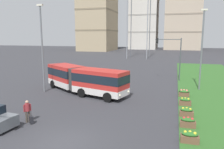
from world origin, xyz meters
TOP-DOWN VIEW (x-y plane):
  - ground_plane at (0.00, 0.00)m, footprint 260.00×260.00m
  - articulated_bus at (-3.85, 11.75)m, footprint 11.61×7.15m
  - car_maroon_sedan at (-6.04, 19.28)m, footprint 4.50×2.24m
  - pedestrian_crossing at (-4.25, 2.16)m, footprint 0.40×0.48m
  - rolling_suitcase at (-3.80, 1.96)m, footprint 0.43×0.41m
  - flower_planter_0 at (7.56, 2.00)m, footprint 1.10×0.56m
  - flower_planter_1 at (7.56, 4.46)m, footprint 1.10×0.56m
  - flower_planter_2 at (7.56, 6.73)m, footprint 1.10×0.56m
  - flower_planter_3 at (7.56, 9.78)m, footprint 1.10×0.56m
  - flower_planter_4 at (7.56, 13.33)m, footprint 1.10×0.56m
  - flower_planter_5 at (7.56, 13.09)m, footprint 1.10×0.56m
  - traffic_light_far_right at (5.99, 22.00)m, footprint 3.77×0.28m
  - streetlight_left at (-8.50, 10.90)m, footprint 0.70×0.28m
  - streetlight_median at (9.46, 16.87)m, footprint 0.70×0.28m
  - apartment_tower_westcentre at (-10.69, 109.51)m, footprint 14.40×15.19m
  - transmission_pylon at (-4.71, 56.38)m, footprint 9.00×6.24m

SIDE VIEW (x-z plane):
  - ground_plane at x=0.00m, z-range 0.00..0.00m
  - rolling_suitcase at x=-3.80m, z-range -0.17..0.80m
  - flower_planter_0 at x=7.56m, z-range 0.06..0.80m
  - flower_planter_1 at x=7.56m, z-range 0.06..0.80m
  - flower_planter_2 at x=7.56m, z-range 0.06..0.80m
  - flower_planter_3 at x=7.56m, z-range 0.06..0.80m
  - flower_planter_4 at x=7.56m, z-range 0.06..0.80m
  - flower_planter_5 at x=7.56m, z-range 0.06..0.80m
  - car_maroon_sedan at x=-6.04m, z-range -0.04..1.54m
  - pedestrian_crossing at x=-4.25m, z-range 0.13..1.87m
  - articulated_bus at x=-3.85m, z-range 0.15..3.15m
  - traffic_light_far_right at x=5.99m, z-range 1.16..7.51m
  - streetlight_median at x=9.46m, z-range 0.45..10.18m
  - streetlight_left at x=-8.50m, z-range 0.45..10.61m
  - transmission_pylon at x=-4.71m, z-range 1.41..29.75m
  - apartment_tower_westcentre at x=-10.69m, z-range 0.02..51.81m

